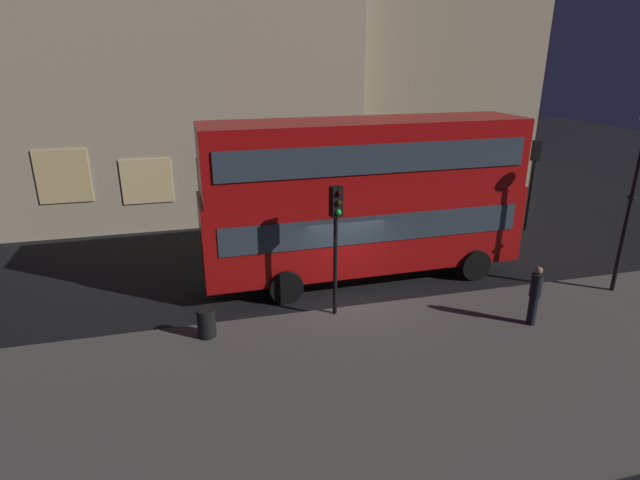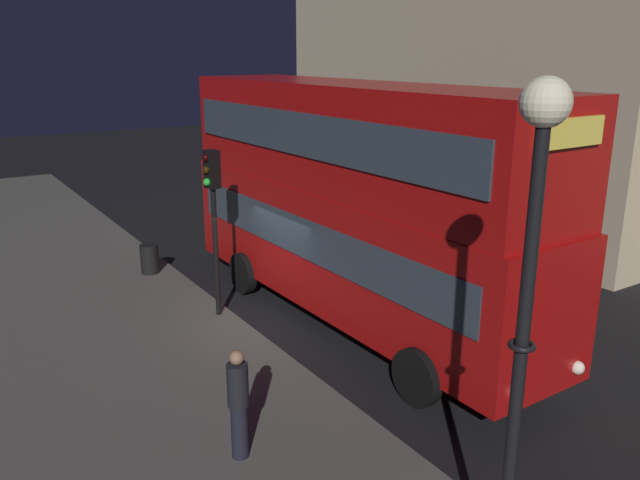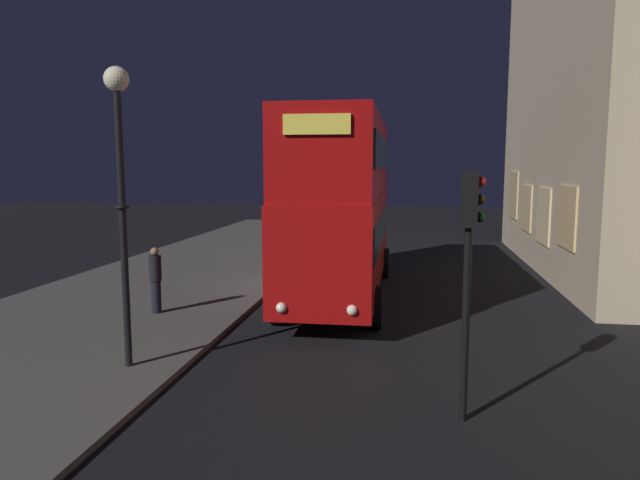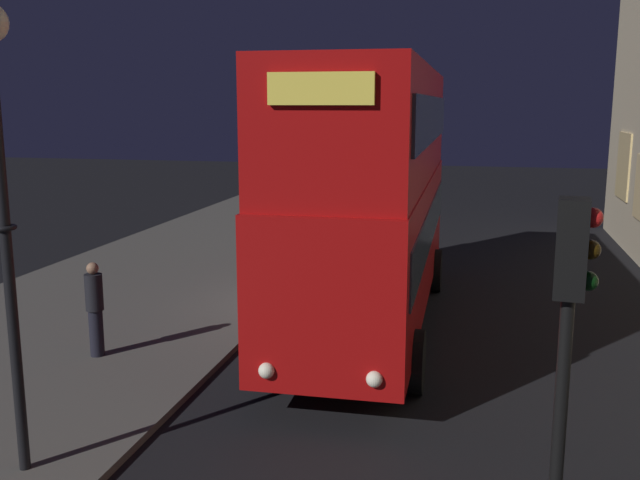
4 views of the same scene
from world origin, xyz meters
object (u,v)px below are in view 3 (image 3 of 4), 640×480
(traffic_light_near_kerb, at_px, (275,199))
(litter_bin, at_px, (288,251))
(pedestrian, at_px, (156,279))
(double_decker_bus, at_px, (342,198))
(traffic_light_far_side, at_px, (469,244))
(street_lamp, at_px, (120,158))

(traffic_light_near_kerb, xyz_separation_m, litter_bin, (-3.76, -0.37, -2.39))
(pedestrian, bearing_deg, double_decker_bus, -147.27)
(traffic_light_near_kerb, relative_size, traffic_light_far_side, 0.98)
(double_decker_bus, relative_size, litter_bin, 13.51)
(street_lamp, bearing_deg, traffic_light_near_kerb, 175.50)
(double_decker_bus, xyz_separation_m, street_lamp, (7.53, -3.33, 1.15))
(traffic_light_near_kerb, relative_size, street_lamp, 0.67)
(traffic_light_far_side, distance_m, litter_bin, 15.63)
(street_lamp, bearing_deg, traffic_light_far_side, 79.30)
(traffic_light_near_kerb, distance_m, pedestrian, 5.95)
(traffic_light_far_side, bearing_deg, street_lamp, 85.87)
(pedestrian, relative_size, litter_bin, 2.18)
(traffic_light_near_kerb, relative_size, litter_bin, 4.77)
(double_decker_bus, bearing_deg, traffic_light_far_side, 18.23)
(street_lamp, relative_size, litter_bin, 7.07)
(litter_bin, bearing_deg, pedestrian, -10.22)
(double_decker_bus, relative_size, traffic_light_far_side, 2.78)
(traffic_light_near_kerb, distance_m, traffic_light_far_side, 11.90)
(double_decker_bus, distance_m, street_lamp, 8.31)
(pedestrian, bearing_deg, street_lamp, 102.88)
(double_decker_bus, distance_m, litter_bin, 6.74)
(litter_bin, bearing_deg, double_decker_bus, 28.33)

